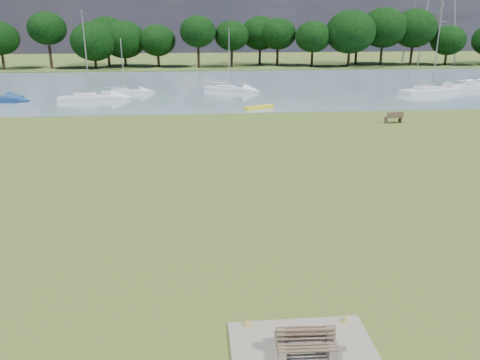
{
  "coord_description": "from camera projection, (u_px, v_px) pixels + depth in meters",
  "views": [
    {
      "loc": [
        -2.84,
        -24.81,
        9.16
      ],
      "look_at": [
        -0.76,
        -2.0,
        1.21
      ],
      "focal_mm": 35.0,
      "sensor_mm": 36.0,
      "label": 1
    }
  ],
  "objects": [
    {
      "name": "kayak",
      "position": [
        259.0,
        107.0,
        49.55
      ],
      "size": [
        3.28,
        2.05,
        0.33
      ],
      "primitive_type": "cube",
      "rotation": [
        0.0,
        0.0,
        0.43
      ],
      "color": "yellow",
      "rests_on": "river"
    },
    {
      "name": "far_bank",
      "position": [
        211.0,
        66.0,
        94.33
      ],
      "size": [
        220.0,
        20.0,
        0.4
      ],
      "primitive_type": "cube",
      "color": "#4C6626",
      "rests_on": "ground"
    },
    {
      "name": "tree_line",
      "position": [
        242.0,
        34.0,
        89.03
      ],
      "size": [
        152.74,
        8.71,
        10.54
      ],
      "color": "black",
      "rests_on": "far_bank"
    },
    {
      "name": "ground",
      "position": [
        250.0,
        188.0,
        26.59
      ],
      "size": [
        220.0,
        220.0,
        0.0
      ],
      "primitive_type": "plane",
      "color": "olive"
    },
    {
      "name": "bench_pair",
      "position": [
        305.0,
        342.0,
        13.26
      ],
      "size": [
        1.73,
        1.07,
        0.91
      ],
      "rotation": [
        0.0,
        0.0,
        -0.05
      ],
      "color": "gray",
      "rests_on": "concrete_pad"
    },
    {
      "name": "sailboat_0",
      "position": [
        431.0,
        89.0,
        59.66
      ],
      "size": [
        8.95,
        5.06,
        11.19
      ],
      "rotation": [
        0.0,
        0.0,
        0.33
      ],
      "color": "silver",
      "rests_on": "river"
    },
    {
      "name": "sailboat_4",
      "position": [
        90.0,
        96.0,
        54.39
      ],
      "size": [
        7.43,
        3.0,
        10.02
      ],
      "rotation": [
        0.0,
        0.0,
        0.14
      ],
      "color": "silver",
      "rests_on": "river"
    },
    {
      "name": "sailboat_2",
      "position": [
        478.0,
        85.0,
        63.81
      ],
      "size": [
        7.39,
        2.76,
        9.29
      ],
      "rotation": [
        0.0,
        0.0,
        0.1
      ],
      "color": "silver",
      "rests_on": "river"
    },
    {
      "name": "river",
      "position": [
        217.0,
        87.0,
        66.1
      ],
      "size": [
        220.0,
        40.0,
        0.1
      ],
      "primitive_type": "cube",
      "color": "gray",
      "rests_on": "ground"
    },
    {
      "name": "sailboat_6",
      "position": [
        124.0,
        91.0,
        58.72
      ],
      "size": [
        6.0,
        3.31,
        6.76
      ],
      "rotation": [
        0.0,
        0.0,
        0.31
      ],
      "color": "silver",
      "rests_on": "river"
    },
    {
      "name": "riverbank_bench",
      "position": [
        394.0,
        117.0,
        42.91
      ],
      "size": [
        1.76,
        0.79,
        1.05
      ],
      "rotation": [
        0.0,
        0.0,
        0.17
      ],
      "color": "brown",
      "rests_on": "ground"
    },
    {
      "name": "sailboat_1",
      "position": [
        229.0,
        88.0,
        61.26
      ],
      "size": [
        6.7,
        4.35,
        7.95
      ],
      "rotation": [
        0.0,
        0.0,
        -0.42
      ],
      "color": "silver",
      "rests_on": "river"
    },
    {
      "name": "concrete_pad",
      "position": [
        304.0,
        354.0,
        13.4
      ],
      "size": [
        4.2,
        3.2,
        0.1
      ],
      "primitive_type": "cube",
      "color": "gray",
      "rests_on": "ground"
    }
  ]
}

